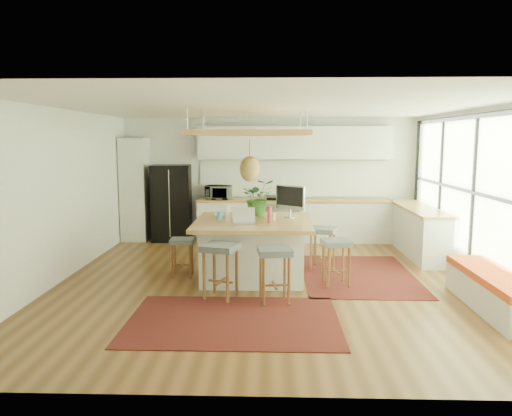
{
  "coord_description": "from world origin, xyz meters",
  "views": [
    {
      "loc": [
        0.05,
        -7.5,
        2.21
      ],
      "look_at": [
        -0.2,
        0.5,
        1.1
      ],
      "focal_mm": 34.46,
      "sensor_mm": 36.0,
      "label": 1
    }
  ],
  "objects_px": {
    "island": "(253,249)",
    "microwave": "(218,191)",
    "stool_right_back": "(322,249)",
    "stool_left_side": "(182,255)",
    "stool_near_left": "(221,273)",
    "island_plant": "(258,201)",
    "laptop": "(245,216)",
    "stool_right_front": "(336,262)",
    "stool_near_right": "(275,277)",
    "monitor": "(290,202)",
    "fridge": "(172,199)"
  },
  "relations": [
    {
      "from": "island",
      "to": "microwave",
      "type": "xyz_separation_m",
      "value": [
        -0.86,
        2.83,
        0.64
      ]
    },
    {
      "from": "microwave",
      "to": "island",
      "type": "bearing_deg",
      "value": -68.05
    },
    {
      "from": "stool_right_back",
      "to": "stool_left_side",
      "type": "distance_m",
      "value": 2.38
    },
    {
      "from": "stool_near_left",
      "to": "island_plant",
      "type": "bearing_deg",
      "value": 73.9
    },
    {
      "from": "stool_near_left",
      "to": "microwave",
      "type": "distance_m",
      "value": 4.05
    },
    {
      "from": "stool_near_left",
      "to": "stool_left_side",
      "type": "relative_size",
      "value": 1.24
    },
    {
      "from": "stool_right_back",
      "to": "laptop",
      "type": "distance_m",
      "value": 1.69
    },
    {
      "from": "stool_right_back",
      "to": "stool_right_front",
      "type": "bearing_deg",
      "value": -83.16
    },
    {
      "from": "laptop",
      "to": "stool_near_right",
      "type": "bearing_deg",
      "value": -71.82
    },
    {
      "from": "stool_right_back",
      "to": "laptop",
      "type": "bearing_deg",
      "value": -146.63
    },
    {
      "from": "laptop",
      "to": "microwave",
      "type": "distance_m",
      "value": 3.28
    },
    {
      "from": "stool_near_right",
      "to": "laptop",
      "type": "bearing_deg",
      "value": 117.07
    },
    {
      "from": "island",
      "to": "monitor",
      "type": "relative_size",
      "value": 3.16
    },
    {
      "from": "fridge",
      "to": "stool_near_right",
      "type": "xyz_separation_m",
      "value": [
        2.25,
        -4.12,
        -0.57
      ]
    },
    {
      "from": "stool_near_right",
      "to": "stool_left_side",
      "type": "height_order",
      "value": "stool_near_right"
    },
    {
      "from": "stool_near_right",
      "to": "fridge",
      "type": "bearing_deg",
      "value": 118.58
    },
    {
      "from": "island",
      "to": "stool_right_back",
      "type": "bearing_deg",
      "value": 22.45
    },
    {
      "from": "stool_left_side",
      "to": "monitor",
      "type": "height_order",
      "value": "monitor"
    },
    {
      "from": "stool_near_right",
      "to": "laptop",
      "type": "xyz_separation_m",
      "value": [
        -0.46,
        0.89,
        0.7
      ]
    },
    {
      "from": "stool_right_back",
      "to": "island",
      "type": "bearing_deg",
      "value": -157.55
    },
    {
      "from": "laptop",
      "to": "microwave",
      "type": "bearing_deg",
      "value": 94.25
    },
    {
      "from": "stool_near_right",
      "to": "stool_right_front",
      "type": "distance_m",
      "value": 1.25
    },
    {
      "from": "fridge",
      "to": "microwave",
      "type": "bearing_deg",
      "value": -5.45
    },
    {
      "from": "stool_right_back",
      "to": "stool_near_left",
      "type": "bearing_deg",
      "value": -134.7
    },
    {
      "from": "stool_right_back",
      "to": "monitor",
      "type": "bearing_deg",
      "value": -163.1
    },
    {
      "from": "stool_near_left",
      "to": "stool_near_right",
      "type": "bearing_deg",
      "value": -10.45
    },
    {
      "from": "stool_near_left",
      "to": "laptop",
      "type": "bearing_deg",
      "value": 68.43
    },
    {
      "from": "microwave",
      "to": "stool_left_side",
      "type": "bearing_deg",
      "value": -90.74
    },
    {
      "from": "stool_near_left",
      "to": "microwave",
      "type": "height_order",
      "value": "microwave"
    },
    {
      "from": "fridge",
      "to": "laptop",
      "type": "relative_size",
      "value": 4.55
    },
    {
      "from": "stool_near_left",
      "to": "island_plant",
      "type": "height_order",
      "value": "island_plant"
    },
    {
      "from": "island_plant",
      "to": "stool_right_front",
      "type": "bearing_deg",
      "value": -39.19
    },
    {
      "from": "stool_right_front",
      "to": "laptop",
      "type": "xyz_separation_m",
      "value": [
        -1.4,
        0.08,
        0.7
      ]
    },
    {
      "from": "stool_near_left",
      "to": "stool_left_side",
      "type": "bearing_deg",
      "value": 124.16
    },
    {
      "from": "island",
      "to": "fridge",
      "type": "bearing_deg",
      "value": 123.59
    },
    {
      "from": "island",
      "to": "stool_near_left",
      "type": "relative_size",
      "value": 2.39
    },
    {
      "from": "island",
      "to": "microwave",
      "type": "relative_size",
      "value": 3.41
    },
    {
      "from": "stool_near_right",
      "to": "microwave",
      "type": "bearing_deg",
      "value": 106.39
    },
    {
      "from": "fridge",
      "to": "stool_right_front",
      "type": "bearing_deg",
      "value": -49.7
    },
    {
      "from": "fridge",
      "to": "island",
      "type": "relative_size",
      "value": 0.9
    },
    {
      "from": "stool_right_back",
      "to": "island_plant",
      "type": "height_order",
      "value": "island_plant"
    },
    {
      "from": "island",
      "to": "stool_near_right",
      "type": "bearing_deg",
      "value": -74.75
    },
    {
      "from": "stool_right_front",
      "to": "monitor",
      "type": "bearing_deg",
      "value": 131.99
    },
    {
      "from": "island",
      "to": "stool_right_back",
      "type": "relative_size",
      "value": 2.54
    },
    {
      "from": "stool_near_left",
      "to": "laptop",
      "type": "xyz_separation_m",
      "value": [
        0.3,
        0.75,
        0.7
      ]
    },
    {
      "from": "fridge",
      "to": "stool_left_side",
      "type": "bearing_deg",
      "value": -79.09
    },
    {
      "from": "stool_right_back",
      "to": "monitor",
      "type": "distance_m",
      "value": 1.02
    },
    {
      "from": "island",
      "to": "stool_near_right",
      "type": "height_order",
      "value": "island"
    },
    {
      "from": "stool_right_front",
      "to": "stool_right_back",
      "type": "height_order",
      "value": "stool_right_back"
    },
    {
      "from": "island",
      "to": "microwave",
      "type": "bearing_deg",
      "value": 106.88
    }
  ]
}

